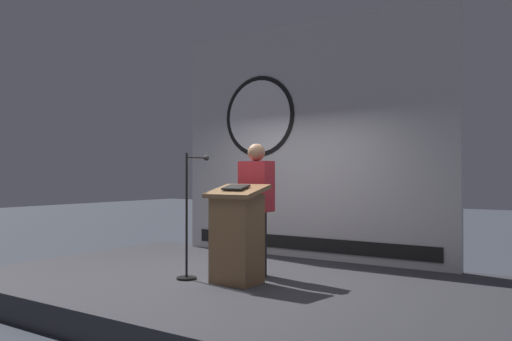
# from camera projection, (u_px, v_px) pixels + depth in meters

# --- Properties ---
(ground_plane) EXTENTS (40.00, 40.00, 0.00)m
(ground_plane) POSITION_uv_depth(u_px,v_px,m) (235.00, 303.00, 6.10)
(ground_plane) COLOR #383D47
(stage_platform) EXTENTS (6.40, 4.00, 0.30)m
(stage_platform) POSITION_uv_depth(u_px,v_px,m) (235.00, 291.00, 6.11)
(stage_platform) COLOR #333338
(stage_platform) RESTS_ON ground
(banner_display) EXTENTS (4.48, 0.12, 3.57)m
(banner_display) POSITION_uv_depth(u_px,v_px,m) (305.00, 140.00, 7.68)
(banner_display) COLOR silver
(banner_display) RESTS_ON stage_platform
(podium) EXTENTS (0.64, 0.50, 1.15)m
(podium) POSITION_uv_depth(u_px,v_px,m) (237.00, 235.00, 5.84)
(podium) COLOR olive
(podium) RESTS_ON stage_platform
(speaker_person) EXTENTS (0.40, 0.26, 1.65)m
(speaker_person) POSITION_uv_depth(u_px,v_px,m) (256.00, 208.00, 6.27)
(speaker_person) COLOR black
(speaker_person) RESTS_ON stage_platform
(microphone_stand) EXTENTS (0.24, 0.53, 1.52)m
(microphone_stand) POSITION_uv_depth(u_px,v_px,m) (189.00, 234.00, 6.11)
(microphone_stand) COLOR black
(microphone_stand) RESTS_ON stage_platform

